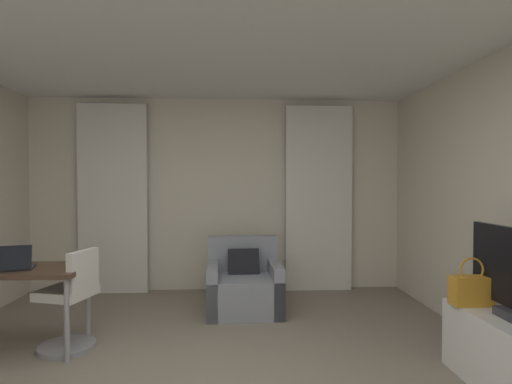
# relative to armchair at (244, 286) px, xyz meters

# --- Properties ---
(wall_window) EXTENTS (5.12, 0.06, 2.60)m
(wall_window) POSITION_rel_armchair_xyz_m (-0.34, 0.96, 1.02)
(wall_window) COLOR beige
(wall_window) RESTS_ON ground
(curtain_left_panel) EXTENTS (0.90, 0.06, 2.50)m
(curtain_left_panel) POSITION_rel_armchair_xyz_m (-1.71, 0.83, 0.97)
(curtain_left_panel) COLOR silver
(curtain_left_panel) RESTS_ON ground
(curtain_right_panel) EXTENTS (0.90, 0.06, 2.50)m
(curtain_right_panel) POSITION_rel_armchair_xyz_m (1.04, 0.83, 0.97)
(curtain_right_panel) COLOR silver
(curtain_right_panel) RESTS_ON ground
(armchair) EXTENTS (0.85, 0.81, 0.82)m
(armchair) POSITION_rel_armchair_xyz_m (0.00, 0.00, 0.00)
(armchair) COLOR gray
(armchair) RESTS_ON ground
(desk) EXTENTS (1.24, 0.58, 0.73)m
(desk) POSITION_rel_armchair_xyz_m (-2.05, -0.99, 0.38)
(desk) COLOR #4C3828
(desk) RESTS_ON ground
(desk_chair) EXTENTS (0.50, 0.50, 0.88)m
(desk_chair) POSITION_rel_armchair_xyz_m (-1.54, -0.99, 0.12)
(desk_chair) COLOR gray
(desk_chair) RESTS_ON ground
(laptop) EXTENTS (0.38, 0.33, 0.22)m
(laptop) POSITION_rel_armchair_xyz_m (-1.99, -1.08, 0.49)
(laptop) COLOR #2D2D33
(laptop) RESTS_ON desk
(handbag_primary) EXTENTS (0.30, 0.14, 0.37)m
(handbag_primary) POSITION_rel_armchair_xyz_m (1.71, -1.60, 0.37)
(handbag_primary) COLOR orange
(handbag_primary) RESTS_ON tv_console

